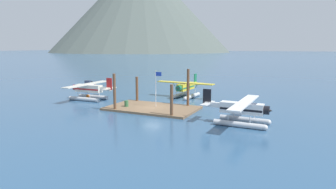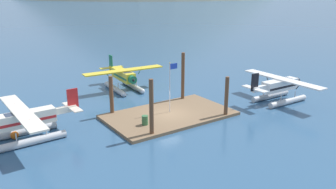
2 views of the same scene
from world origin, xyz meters
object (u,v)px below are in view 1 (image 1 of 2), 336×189
object	(u,v)px
flagpole	(157,84)
mooring_buoy	(88,97)
boat_navy_open_west	(88,85)
fuel_drum	(126,103)
seaplane_cream_port_fwd	(89,90)
seaplane_white_stbd_aft	(242,111)
seaplane_yellow_bow_centre	(186,89)

from	to	relation	value
flagpole	mooring_buoy	distance (m)	15.19
flagpole	boat_navy_open_west	bearing A→B (deg)	149.83
mooring_buoy	boat_navy_open_west	size ratio (longest dim) A/B	0.15
flagpole	fuel_drum	world-z (taller)	flagpole
fuel_drum	mooring_buoy	bearing A→B (deg)	158.44
flagpole	mooring_buoy	size ratio (longest dim) A/B	7.60
fuel_drum	seaplane_cream_port_fwd	xyz separation A→B (m)	(-9.65, 3.35, 0.84)
mooring_buoy	fuel_drum	bearing A→B (deg)	-21.56
seaplane_white_stbd_aft	seaplane_cream_port_fwd	bearing A→B (deg)	168.69
flagpole	seaplane_yellow_bow_centre	size ratio (longest dim) A/B	0.49
seaplane_cream_port_fwd	boat_navy_open_west	bearing A→B (deg)	130.45
mooring_buoy	boat_navy_open_west	bearing A→B (deg)	129.85
flagpole	seaplane_yellow_bow_centre	world-z (taller)	flagpole
fuel_drum	seaplane_yellow_bow_centre	distance (m)	13.06
flagpole	seaplane_cream_port_fwd	size ratio (longest dim) A/B	0.50
flagpole	seaplane_cream_port_fwd	xyz separation A→B (m)	(-13.71, 1.74, -1.99)
boat_navy_open_west	seaplane_cream_port_fwd	bearing A→B (deg)	-49.55
flagpole	seaplane_white_stbd_aft	world-z (taller)	flagpole
mooring_buoy	seaplane_yellow_bow_centre	xyz separation A→B (m)	(14.76, 8.16, 1.24)
mooring_buoy	seaplane_cream_port_fwd	distance (m)	1.74
mooring_buoy	seaplane_cream_port_fwd	bearing A→B (deg)	-42.20
flagpole	seaplane_yellow_bow_centre	xyz separation A→B (m)	(0.14, 10.73, -1.99)
seaplane_yellow_bow_centre	flagpole	bearing A→B (deg)	-90.75
fuel_drum	seaplane_yellow_bow_centre	xyz separation A→B (m)	(4.20, 12.34, 0.84)
boat_navy_open_west	fuel_drum	bearing A→B (deg)	-37.89
mooring_buoy	seaplane_white_stbd_aft	distance (m)	28.02
fuel_drum	mooring_buoy	distance (m)	11.36
seaplane_white_stbd_aft	seaplane_yellow_bow_centre	bearing A→B (deg)	131.34
flagpole	seaplane_yellow_bow_centre	distance (m)	10.91
fuel_drum	seaplane_cream_port_fwd	size ratio (longest dim) A/B	0.08
seaplane_white_stbd_aft	flagpole	bearing A→B (deg)	164.39
flagpole	seaplane_yellow_bow_centre	bearing A→B (deg)	89.25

